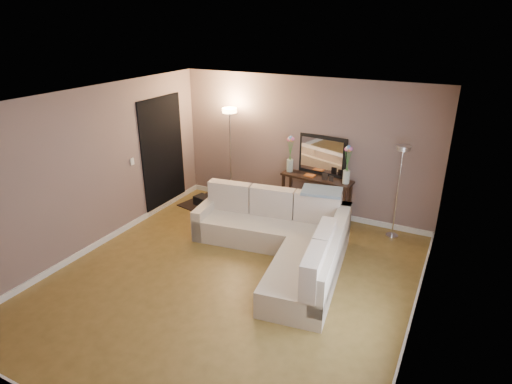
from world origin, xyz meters
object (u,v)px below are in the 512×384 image
at_px(floor_lamp_unlit, 400,174).
at_px(console_table, 312,194).
at_px(floor_lamp_lit, 230,137).
at_px(sectional_sofa, 284,237).

bearing_deg(floor_lamp_unlit, console_table, 176.15).
distance_m(floor_lamp_lit, floor_lamp_unlit, 3.26).
bearing_deg(floor_lamp_unlit, sectional_sofa, -134.38).
height_order(console_table, floor_lamp_lit, floor_lamp_lit).
bearing_deg(sectional_sofa, floor_lamp_unlit, 45.62).
bearing_deg(sectional_sofa, console_table, 94.15).
relative_size(floor_lamp_lit, floor_lamp_unlit, 1.19).
bearing_deg(floor_lamp_unlit, floor_lamp_lit, 179.71).
bearing_deg(console_table, floor_lamp_unlit, -3.85).
bearing_deg(floor_lamp_lit, sectional_sofa, -39.21).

